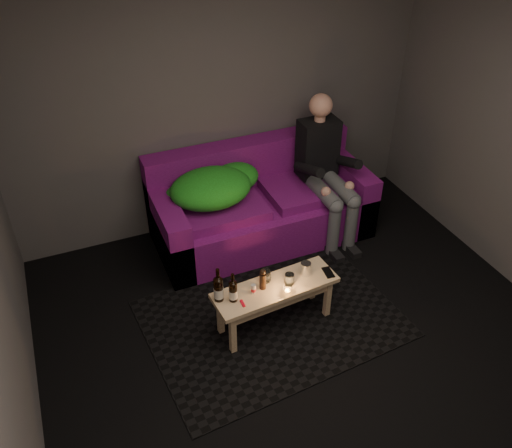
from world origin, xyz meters
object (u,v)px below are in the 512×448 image
(sofa, at_px, (260,206))
(person, at_px, (325,167))
(coffee_table, at_px, (275,293))
(beer_bottle_b, at_px, (233,291))
(steel_cup, at_px, (306,269))
(beer_bottle_a, at_px, (218,289))

(sofa, bearing_deg, person, -15.68)
(person, xyz_separation_m, coffee_table, (-0.97, -1.02, -0.37))
(beer_bottle_b, bearing_deg, steel_cup, 4.86)
(steel_cup, bearing_deg, person, 54.73)
(sofa, height_order, beer_bottle_b, sofa)
(beer_bottle_a, relative_size, beer_bottle_b, 1.15)
(person, xyz_separation_m, beer_bottle_b, (-1.33, -1.03, -0.21))
(person, bearing_deg, sofa, 164.32)
(person, height_order, coffee_table, person)
(beer_bottle_a, bearing_deg, steel_cup, 0.41)
(beer_bottle_a, xyz_separation_m, beer_bottle_b, (0.10, -0.05, -0.01))
(coffee_table, relative_size, steel_cup, 9.08)
(coffee_table, xyz_separation_m, beer_bottle_a, (-0.45, 0.03, 0.18))
(sofa, height_order, coffee_table, sofa)
(beer_bottle_a, relative_size, steel_cup, 2.63)
(person, relative_size, beer_bottle_b, 5.33)
(steel_cup, bearing_deg, beer_bottle_b, -175.14)
(coffee_table, distance_m, beer_bottle_a, 0.49)
(coffee_table, height_order, beer_bottle_b, beer_bottle_b)
(person, relative_size, beer_bottle_a, 4.62)
(coffee_table, relative_size, beer_bottle_a, 3.44)
(person, distance_m, steel_cup, 1.23)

